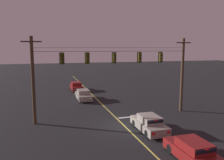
# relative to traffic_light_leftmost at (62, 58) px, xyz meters

# --- Properties ---
(ground_plane) EXTENTS (180.00, 180.00, 0.00)m
(ground_plane) POSITION_rel_traffic_light_leftmost_xyz_m (5.23, -2.69, -6.13)
(ground_plane) COLOR black
(lane_centre_stripe) EXTENTS (0.14, 60.00, 0.01)m
(lane_centre_stripe) POSITION_rel_traffic_light_leftmost_xyz_m (5.23, 6.02, -6.13)
(lane_centre_stripe) COLOR #D1C64C
(lane_centre_stripe) RESTS_ON ground
(stop_bar_paint) EXTENTS (3.40, 0.36, 0.01)m
(stop_bar_paint) POSITION_rel_traffic_light_leftmost_xyz_m (7.13, -0.58, -6.13)
(stop_bar_paint) COLOR silver
(stop_bar_paint) RESTS_ON ground
(signal_span_assembly) EXTENTS (17.59, 0.32, 8.19)m
(signal_span_assembly) POSITION_rel_traffic_light_leftmost_xyz_m (5.23, 0.02, -1.89)
(signal_span_assembly) COLOR #423021
(signal_span_assembly) RESTS_ON ground
(traffic_light_leftmost) EXTENTS (0.48, 0.41, 1.22)m
(traffic_light_leftmost) POSITION_rel_traffic_light_leftmost_xyz_m (0.00, 0.00, 0.00)
(traffic_light_leftmost) COLOR black
(traffic_light_left_inner) EXTENTS (0.48, 0.41, 1.22)m
(traffic_light_left_inner) POSITION_rel_traffic_light_leftmost_xyz_m (2.43, 0.00, 0.00)
(traffic_light_left_inner) COLOR black
(traffic_light_centre) EXTENTS (0.48, 0.41, 1.22)m
(traffic_light_centre) POSITION_rel_traffic_light_leftmost_xyz_m (5.18, 0.00, 0.00)
(traffic_light_centre) COLOR black
(traffic_light_right_inner) EXTENTS (0.48, 0.41, 1.22)m
(traffic_light_right_inner) POSITION_rel_traffic_light_leftmost_xyz_m (7.95, 0.00, 0.00)
(traffic_light_right_inner) COLOR black
(traffic_light_rightmost) EXTENTS (0.48, 0.41, 1.22)m
(traffic_light_rightmost) POSITION_rel_traffic_light_leftmost_xyz_m (10.41, 0.00, 0.00)
(traffic_light_rightmost) COLOR black
(car_waiting_near_lane) EXTENTS (1.80, 4.33, 1.39)m
(car_waiting_near_lane) POSITION_rel_traffic_light_leftmost_xyz_m (6.84, -4.78, -5.48)
(car_waiting_near_lane) COLOR gray
(car_waiting_near_lane) RESTS_ON ground
(car_oncoming_lead) EXTENTS (1.80, 4.42, 1.39)m
(car_oncoming_lead) POSITION_rel_traffic_light_leftmost_xyz_m (3.39, 8.71, -5.48)
(car_oncoming_lead) COLOR gray
(car_oncoming_lead) RESTS_ON ground
(car_oncoming_trailing) EXTENTS (1.80, 4.42, 1.39)m
(car_oncoming_trailing) POSITION_rel_traffic_light_leftmost_xyz_m (3.42, 15.99, -5.48)
(car_oncoming_trailing) COLOR maroon
(car_oncoming_trailing) RESTS_ON ground
(car_waiting_second_near) EXTENTS (1.80, 4.33, 1.39)m
(car_waiting_second_near) POSITION_rel_traffic_light_leftmost_xyz_m (7.16, -10.38, -5.48)
(car_waiting_second_near) COLOR maroon
(car_waiting_second_near) RESTS_ON ground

